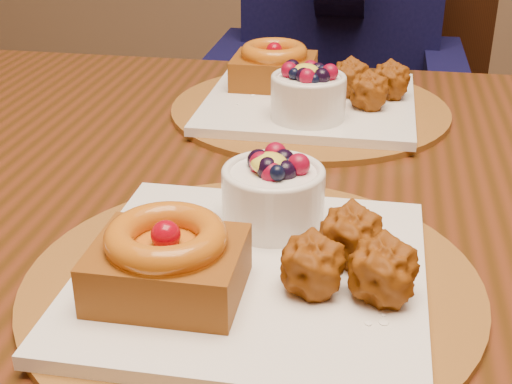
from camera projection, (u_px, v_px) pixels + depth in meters
The scene contains 4 objects.
dining_table at pixel (287, 239), 0.82m from camera, with size 1.60×0.90×0.76m.
place_setting_near at pixel (250, 257), 0.59m from camera, with size 0.38×0.38×0.09m.
place_setting_far at pixel (307, 94), 0.97m from camera, with size 0.38×0.38×0.09m.
chair_far at pixel (381, 127), 1.61m from camera, with size 0.47×0.47×0.92m.
Camera 1 is at (-0.01, -0.63, 1.09)m, focal length 50.00 mm.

